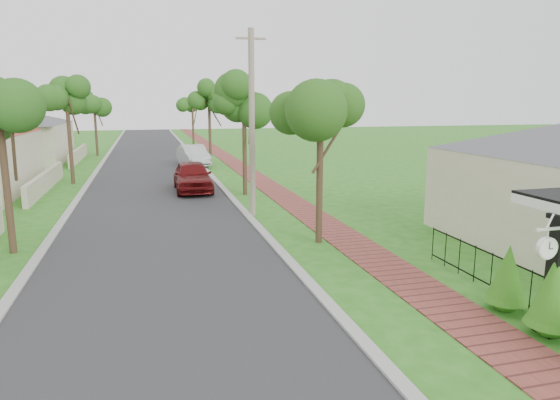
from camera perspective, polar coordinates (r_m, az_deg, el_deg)
name	(u,v)px	position (r m, az deg, el deg)	size (l,w,h in m)	color
ground	(325,338)	(10.47, 5.13, -15.43)	(160.00, 160.00, 0.00)	#276C19
road	(154,186)	(29.15, -14.25, 1.58)	(7.00, 120.00, 0.02)	#28282B
kerb_right	(218,183)	(29.41, -7.12, 1.92)	(0.30, 120.00, 0.10)	#9E9E99
kerb_left	(85,189)	(29.34, -21.38, 1.21)	(0.30, 120.00, 0.10)	#9E9E99
sidewalk	(261,181)	(29.87, -2.18, 2.14)	(1.50, 120.00, 0.03)	brown
porch_post	(555,282)	(11.59, 28.96, -8.16)	(0.48, 0.48, 2.52)	black
picket_fence	(531,290)	(12.69, 26.73, -9.14)	(0.03, 8.02, 1.00)	black
street_trees	(150,104)	(35.62, -14.59, 10.58)	(10.70, 37.65, 5.89)	#382619
parked_car_red	(193,176)	(26.84, -9.97, 2.68)	(1.88, 4.68, 1.59)	#5D0E0F
parked_car_white	(193,156)	(37.36, -9.86, 4.99)	(1.63, 4.68, 1.54)	#B8B8BA
near_tree	(321,117)	(16.36, 4.66, 9.40)	(2.05, 2.05, 5.26)	#382619
utility_pole	(252,123)	(20.48, -3.23, 8.74)	(1.20, 0.24, 7.52)	gray
station_clock	(547,246)	(10.89, 28.22, -4.70)	(0.73, 0.13, 0.62)	white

